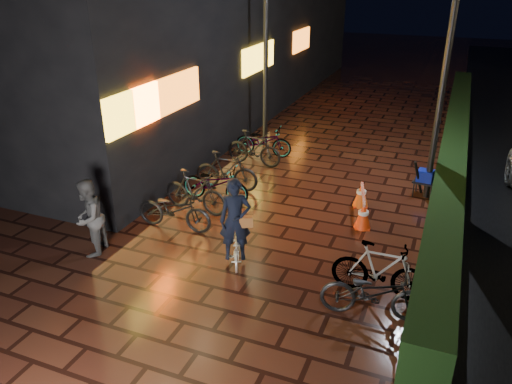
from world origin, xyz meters
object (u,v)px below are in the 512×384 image
at_px(bystander_person, 89,218).
at_px(cyclist, 236,232).
at_px(cart_assembly, 425,177).
at_px(traffic_barrier, 362,205).

distance_m(bystander_person, cyclist, 3.03).
height_order(cyclist, cart_assembly, cyclist).
bearing_deg(traffic_barrier, cyclist, -123.45).
bearing_deg(bystander_person, cart_assembly, 119.86).
xyz_separation_m(cyclist, traffic_barrier, (1.97, 2.98, -0.37)).
xyz_separation_m(bystander_person, cyclist, (2.91, 0.82, -0.14)).
distance_m(cyclist, traffic_barrier, 3.59).
bearing_deg(cyclist, traffic_barrier, 56.55).
bearing_deg(traffic_barrier, cart_assembly, 54.94).
xyz_separation_m(bystander_person, cart_assembly, (6.13, 5.58, -0.30)).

